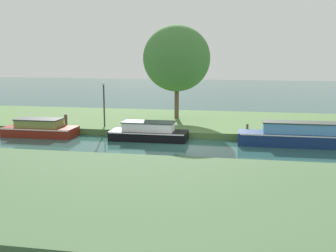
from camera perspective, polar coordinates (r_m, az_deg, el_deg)
name	(u,v)px	position (r m, az deg, el deg)	size (l,w,h in m)	color
ground_plane	(177,146)	(23.84, 1.28, -2.68)	(120.00, 120.00, 0.00)	#29534D
riverbank_far	(193,122)	(30.60, 3.40, 0.51)	(72.00, 10.00, 0.40)	#4E713C
riverbank_near	(137,194)	(15.30, -4.25, -9.20)	(72.00, 10.00, 0.40)	#476841
navy_barge	(333,137)	(25.08, 21.64, -1.38)	(10.57, 1.55, 1.37)	navy
maroon_narrowboat	(40,129)	(27.74, -17.05, -0.35)	(4.59, 1.80, 1.11)	maroon
black_cruiser	(149,132)	(25.27, -2.65, -0.86)	(4.66, 1.67, 1.14)	black
willow_tree_left	(176,58)	(30.77, 1.17, 9.21)	(4.92, 4.08, 6.83)	brown
lamp_post	(104,99)	(27.70, -8.74, 3.73)	(0.24, 0.24, 2.97)	#333338
mooring_post_near	(66,121)	(28.11, -13.77, 0.68)	(0.20, 0.20, 0.85)	#4F3B2C
mooring_post_far	(247,129)	(25.66, 10.77, -0.38)	(0.14, 0.14, 0.58)	brown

